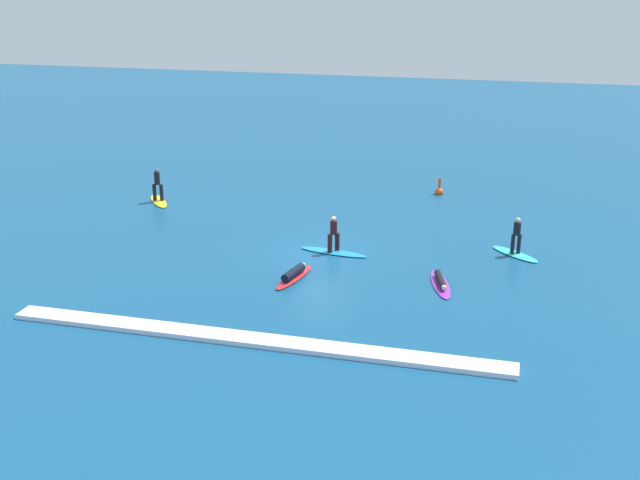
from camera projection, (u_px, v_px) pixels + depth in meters
The scene contains 8 objects.
ground_plane at pixel (320, 250), 36.07m from camera, with size 120.00×120.00×0.00m, color navy.
surfer_on_purple_board at pixel (441, 282), 32.08m from camera, with size 1.46×3.20×0.37m.
surfer_on_yellow_board at pixel (158, 193), 43.33m from camera, with size 2.25×2.64×1.90m.
surfer_on_blue_board at pixel (334, 245), 35.58m from camera, with size 3.30×1.17×1.77m.
surfer_on_red_board at pixel (294, 275), 32.72m from camera, with size 1.17×3.04×0.47m.
surfer_on_teal_board at pixel (516, 246), 35.33m from camera, with size 2.47×2.29×1.78m.
marker_buoy at pixel (439, 191), 44.86m from camera, with size 0.50×0.50×1.09m.
wave_crest at pixel (251, 340), 27.23m from camera, with size 18.28×0.90×0.18m, color white.
Camera 1 is at (8.48, -32.78, 12.43)m, focal length 43.69 mm.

